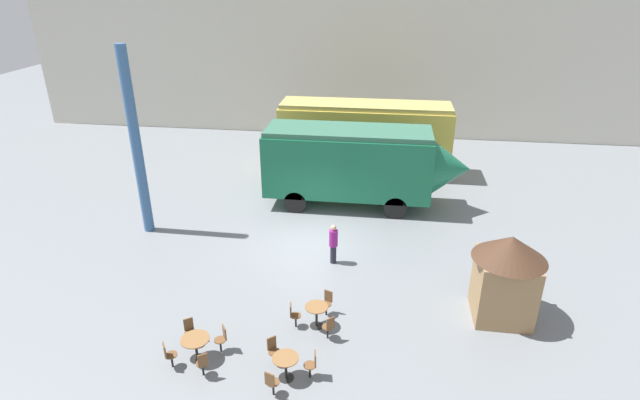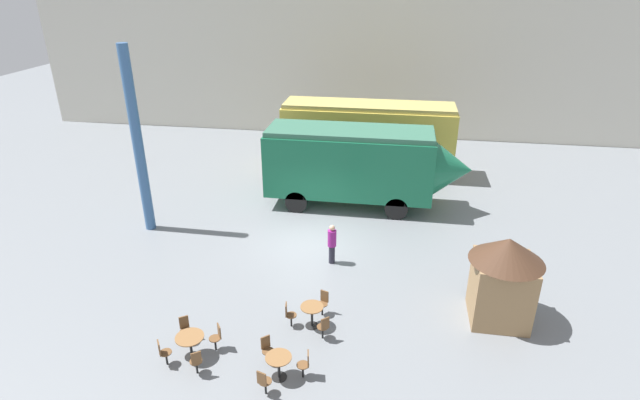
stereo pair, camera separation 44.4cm
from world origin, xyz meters
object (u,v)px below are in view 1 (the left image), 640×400
cafe_table_near (317,312)px  cafe_chair_0 (293,314)px  streamlined_locomotive (363,162)px  cafe_table_mid (196,343)px  visitor_person (333,243)px  cafe_table_far (286,363)px  passenger_coach_vintage (365,132)px  ticket_kiosk (506,273)px

cafe_table_near → cafe_chair_0: 0.75m
streamlined_locomotive → cafe_table_mid: bearing=-110.1°
streamlined_locomotive → cafe_chair_0: (-1.61, -9.58, -1.72)m
cafe_chair_0 → visitor_person: size_ratio=0.53×
visitor_person → cafe_chair_0: bearing=-101.6°
cafe_table_far → streamlined_locomotive: bearing=83.2°
passenger_coach_vintage → cafe_table_mid: 16.54m
passenger_coach_vintage → visitor_person: 10.15m
streamlined_locomotive → cafe_table_near: streamlined_locomotive is taller
cafe_table_far → cafe_chair_0: (-0.20, 2.25, -0.04)m
passenger_coach_vintage → visitor_person: size_ratio=5.68×
cafe_chair_0 → ticket_kiosk: 6.97m
cafe_table_near → visitor_person: 3.97m
cafe_table_near → ticket_kiosk: (5.97, 1.39, 1.10)m
visitor_person → cafe_table_near: bearing=-91.5°
passenger_coach_vintage → cafe_chair_0: passenger_coach_vintage is taller
cafe_table_mid → cafe_chair_0: (2.56, 1.85, -0.08)m
streamlined_locomotive → cafe_table_far: size_ratio=12.85×
cafe_table_mid → visitor_person: visitor_person is taller
streamlined_locomotive → cafe_table_near: size_ratio=12.37×
visitor_person → ticket_kiosk: size_ratio=0.55×
ticket_kiosk → cafe_table_far: bearing=-150.0°
cafe_table_mid → cafe_table_far: cafe_table_mid is taller
visitor_person → cafe_table_far: bearing=-95.7°
streamlined_locomotive → visitor_person: size_ratio=5.80×
passenger_coach_vintage → ticket_kiosk: passenger_coach_vintage is taller
streamlined_locomotive → cafe_table_mid: size_ratio=11.36×
cafe_table_far → visitor_person: size_ratio=0.45×
passenger_coach_vintage → streamlined_locomotive: bearing=-88.1°
cafe_table_mid → visitor_person: size_ratio=0.51×
cafe_chair_0 → visitor_person: visitor_person is taller
cafe_chair_0 → passenger_coach_vintage: bearing=74.8°
passenger_coach_vintage → visitor_person: (-0.62, -10.03, -1.44)m
streamlined_locomotive → cafe_table_near: (-0.87, -9.46, -1.66)m
passenger_coach_vintage → streamlined_locomotive: 4.53m
cafe_table_far → visitor_person: (0.63, 6.32, 0.34)m
passenger_coach_vintage → cafe_chair_0: size_ratio=10.82×
passenger_coach_vintage → cafe_table_far: size_ratio=12.58×
ticket_kiosk → cafe_table_mid: bearing=-160.1°
cafe_table_near → cafe_table_mid: 3.84m
cafe_table_far → ticket_kiosk: (6.51, 3.75, 1.12)m
streamlined_locomotive → visitor_person: streamlined_locomotive is taller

